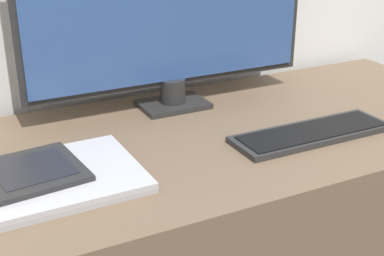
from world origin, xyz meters
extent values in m
cube|color=#262626|center=(0.03, 0.41, 0.72)|extent=(0.15, 0.11, 0.01)
cylinder|color=#262626|center=(0.03, 0.41, 0.76)|extent=(0.06, 0.06, 0.05)
cube|color=#282828|center=(0.20, 0.13, 0.72)|extent=(0.34, 0.10, 0.01)
cube|color=black|center=(0.20, 0.12, 0.73)|extent=(0.31, 0.09, 0.00)
cube|color=#A3A3A8|center=(-0.32, 0.16, 0.72)|extent=(0.31, 0.22, 0.01)
cube|color=#B2B2B7|center=(-0.32, 0.16, 0.73)|extent=(0.31, 0.22, 0.01)
cube|color=black|center=(-0.33, 0.18, 0.74)|extent=(0.17, 0.18, 0.01)
cube|color=black|center=(-0.33, 0.18, 0.75)|extent=(0.13, 0.13, 0.00)
camera|label=1|loc=(-0.46, -0.64, 1.15)|focal=50.00mm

